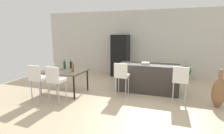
{
  "coord_description": "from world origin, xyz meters",
  "views": [
    {
      "loc": [
        1.12,
        -5.07,
        1.93
      ],
      "look_at": [
        -0.68,
        0.15,
        0.85
      ],
      "focal_mm": 28.31,
      "sensor_mm": 36.0,
      "label": 1
    }
  ],
  "objects_px": {
    "dining_chair_near": "(37,77)",
    "wine_glass_right": "(57,69)",
    "fruit_bowl": "(145,63)",
    "wine_bottle_near": "(71,65)",
    "dining_chair_far": "(55,79)",
    "wine_bottle_left": "(65,65)",
    "potted_plant": "(186,72)",
    "wine_bottle_far": "(73,68)",
    "wine_glass_middle": "(54,64)",
    "dining_table": "(64,72)",
    "refrigerator": "(120,55)",
    "bar_chair_left": "(122,74)",
    "bar_chair_middle": "(180,79)",
    "floor_vase": "(219,92)",
    "kitchen_island": "(148,78)"
  },
  "relations": [
    {
      "from": "dining_table",
      "to": "wine_glass_right",
      "type": "relative_size",
      "value": 7.63
    },
    {
      "from": "bar_chair_left",
      "to": "fruit_bowl",
      "type": "distance_m",
      "value": 0.94
    },
    {
      "from": "wine_bottle_near",
      "to": "refrigerator",
      "type": "distance_m",
      "value": 2.66
    },
    {
      "from": "wine_glass_middle",
      "to": "potted_plant",
      "type": "xyz_separation_m",
      "value": [
        4.4,
        2.55,
        -0.51
      ]
    },
    {
      "from": "wine_bottle_far",
      "to": "dining_table",
      "type": "bearing_deg",
      "value": 170.82
    },
    {
      "from": "wine_bottle_near",
      "to": "refrigerator",
      "type": "relative_size",
      "value": 0.15
    },
    {
      "from": "fruit_bowl",
      "to": "dining_chair_far",
      "type": "bearing_deg",
      "value": -140.37
    },
    {
      "from": "bar_chair_left",
      "to": "potted_plant",
      "type": "distance_m",
      "value": 3.28
    },
    {
      "from": "bar_chair_left",
      "to": "fruit_bowl",
      "type": "bearing_deg",
      "value": 48.92
    },
    {
      "from": "wine_bottle_left",
      "to": "potted_plant",
      "type": "height_order",
      "value": "wine_bottle_left"
    },
    {
      "from": "dining_chair_near",
      "to": "kitchen_island",
      "type": "bearing_deg",
      "value": 33.41
    },
    {
      "from": "fruit_bowl",
      "to": "wine_glass_right",
      "type": "bearing_deg",
      "value": -151.27
    },
    {
      "from": "wine_bottle_near",
      "to": "potted_plant",
      "type": "height_order",
      "value": "wine_bottle_near"
    },
    {
      "from": "dining_table",
      "to": "wine_glass_middle",
      "type": "bearing_deg",
      "value": 153.39
    },
    {
      "from": "dining_chair_near",
      "to": "wine_glass_right",
      "type": "height_order",
      "value": "dining_chair_near"
    },
    {
      "from": "dining_chair_near",
      "to": "wine_glass_right",
      "type": "xyz_separation_m",
      "value": [
        0.33,
        0.46,
        0.17
      ]
    },
    {
      "from": "dining_chair_far",
      "to": "wine_bottle_far",
      "type": "relative_size",
      "value": 3.36
    },
    {
      "from": "dining_chair_near",
      "to": "fruit_bowl",
      "type": "xyz_separation_m",
      "value": [
        2.74,
        1.78,
        0.26
      ]
    },
    {
      "from": "wine_glass_right",
      "to": "fruit_bowl",
      "type": "height_order",
      "value": "fruit_bowl"
    },
    {
      "from": "dining_chair_near",
      "to": "fruit_bowl",
      "type": "bearing_deg",
      "value": 32.96
    },
    {
      "from": "bar_chair_left",
      "to": "wine_bottle_far",
      "type": "bearing_deg",
      "value": -168.45
    },
    {
      "from": "refrigerator",
      "to": "fruit_bowl",
      "type": "bearing_deg",
      "value": -53.91
    },
    {
      "from": "refrigerator",
      "to": "potted_plant",
      "type": "bearing_deg",
      "value": -0.21
    },
    {
      "from": "bar_chair_middle",
      "to": "floor_vase",
      "type": "distance_m",
      "value": 1.0
    },
    {
      "from": "dining_table",
      "to": "potted_plant",
      "type": "relative_size",
      "value": 2.22
    },
    {
      "from": "wine_glass_middle",
      "to": "dining_table",
      "type": "bearing_deg",
      "value": -26.61
    },
    {
      "from": "dining_chair_near",
      "to": "wine_glass_middle",
      "type": "relative_size",
      "value": 6.03
    },
    {
      "from": "refrigerator",
      "to": "potted_plant",
      "type": "relative_size",
      "value": 3.08
    },
    {
      "from": "dining_chair_far",
      "to": "fruit_bowl",
      "type": "distance_m",
      "value": 2.8
    },
    {
      "from": "dining_table",
      "to": "potted_plant",
      "type": "distance_m",
      "value": 4.77
    },
    {
      "from": "dining_chair_far",
      "to": "potted_plant",
      "type": "xyz_separation_m",
      "value": [
        3.52,
        3.7,
        -0.35
      ]
    },
    {
      "from": "wine_glass_middle",
      "to": "fruit_bowl",
      "type": "height_order",
      "value": "fruit_bowl"
    },
    {
      "from": "wine_bottle_far",
      "to": "floor_vase",
      "type": "distance_m",
      "value": 4.12
    },
    {
      "from": "wine_bottle_near",
      "to": "wine_glass_right",
      "type": "relative_size",
      "value": 1.6
    },
    {
      "from": "wine_glass_middle",
      "to": "refrigerator",
      "type": "distance_m",
      "value": 3.03
    },
    {
      "from": "wine_bottle_left",
      "to": "wine_bottle_near",
      "type": "relative_size",
      "value": 1.09
    },
    {
      "from": "dining_table",
      "to": "potted_plant",
      "type": "bearing_deg",
      "value": 36.73
    },
    {
      "from": "dining_table",
      "to": "wine_glass_right",
      "type": "height_order",
      "value": "wine_glass_right"
    },
    {
      "from": "wine_bottle_near",
      "to": "wine_bottle_far",
      "type": "bearing_deg",
      "value": -52.05
    },
    {
      "from": "wine_glass_right",
      "to": "dining_chair_near",
      "type": "bearing_deg",
      "value": -126.01
    },
    {
      "from": "bar_chair_middle",
      "to": "wine_bottle_far",
      "type": "height_order",
      "value": "wine_bottle_far"
    },
    {
      "from": "dining_chair_near",
      "to": "fruit_bowl",
      "type": "distance_m",
      "value": 3.28
    },
    {
      "from": "dining_table",
      "to": "potted_plant",
      "type": "xyz_separation_m",
      "value": [
        3.81,
        2.85,
        -0.33
      ]
    },
    {
      "from": "dining_table",
      "to": "wine_bottle_near",
      "type": "xyz_separation_m",
      "value": [
        0.0,
        0.41,
        0.17
      ]
    },
    {
      "from": "dining_table",
      "to": "wine_bottle_far",
      "type": "relative_size",
      "value": 4.25
    },
    {
      "from": "wine_glass_middle",
      "to": "bar_chair_middle",
      "type": "bearing_deg",
      "value": -0.7
    },
    {
      "from": "bar_chair_middle",
      "to": "wine_bottle_left",
      "type": "height_order",
      "value": "bar_chair_middle"
    },
    {
      "from": "bar_chair_left",
      "to": "wine_glass_right",
      "type": "xyz_separation_m",
      "value": [
        -1.81,
        -0.64,
        0.17
      ]
    },
    {
      "from": "potted_plant",
      "to": "wine_glass_right",
      "type": "bearing_deg",
      "value": -139.41
    },
    {
      "from": "kitchen_island",
      "to": "bar_chair_middle",
      "type": "height_order",
      "value": "bar_chair_middle"
    }
  ]
}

